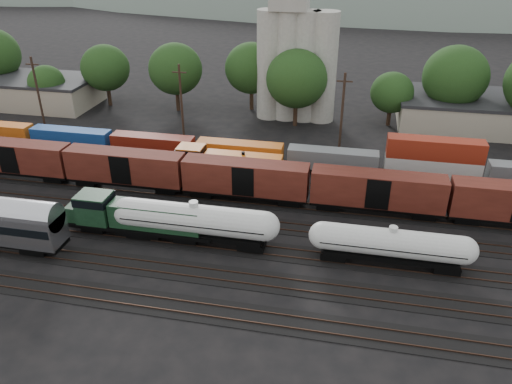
% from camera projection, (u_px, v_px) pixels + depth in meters
% --- Properties ---
extents(ground, '(600.00, 600.00, 0.00)m').
position_uv_depth(ground, '(222.00, 220.00, 56.91)').
color(ground, black).
extents(tracks, '(180.00, 33.20, 0.20)m').
position_uv_depth(tracks, '(221.00, 220.00, 56.89)').
color(tracks, black).
rests_on(tracks, ground).
extents(green_locomotive, '(16.41, 2.90, 4.34)m').
position_uv_depth(green_locomotive, '(131.00, 216.00, 52.94)').
color(green_locomotive, black).
rests_on(green_locomotive, ground).
extents(tank_car_a, '(17.87, 3.20, 4.68)m').
position_uv_depth(tank_car_a, '(195.00, 220.00, 51.54)').
color(tank_car_a, silver).
rests_on(tank_car_a, ground).
extents(tank_car_b, '(15.98, 2.86, 4.19)m').
position_uv_depth(tank_car_b, '(391.00, 244.00, 48.13)').
color(tank_car_b, silver).
rests_on(tank_car_b, ground).
extents(orange_locomotive, '(16.68, 2.78, 4.17)m').
position_uv_depth(orange_locomotive, '(222.00, 163.00, 64.89)').
color(orange_locomotive, black).
rests_on(orange_locomotive, ground).
extents(boxcar_string, '(122.80, 2.90, 4.20)m').
position_uv_depth(boxcar_string, '(184.00, 172.00, 60.84)').
color(boxcar_string, black).
rests_on(boxcar_string, ground).
extents(container_wall, '(187.04, 2.60, 5.80)m').
position_uv_depth(container_wall, '(400.00, 164.00, 65.23)').
color(container_wall, black).
rests_on(container_wall, ground).
extents(grain_silo, '(13.40, 5.00, 29.00)m').
position_uv_depth(grain_silo, '(296.00, 53.00, 82.18)').
color(grain_silo, '#A7A499').
rests_on(grain_silo, ground).
extents(industrial_sheds, '(119.38, 17.26, 5.10)m').
position_uv_depth(industrial_sheds, '(313.00, 107.00, 85.02)').
color(industrial_sheds, '#9E937F').
rests_on(industrial_sheds, ground).
extents(tree_band, '(158.63, 16.53, 14.36)m').
position_uv_depth(tree_band, '(266.00, 74.00, 83.90)').
color(tree_band, black).
rests_on(tree_band, ground).
extents(utility_poles, '(122.20, 0.36, 12.00)m').
position_uv_depth(utility_poles, '(259.00, 108.00, 73.02)').
color(utility_poles, black).
rests_on(utility_poles, ground).
extents(distant_hills, '(860.00, 286.00, 130.00)m').
position_uv_depth(distant_hills, '(381.00, 26.00, 287.19)').
color(distant_hills, '#59665B').
rests_on(distant_hills, ground).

